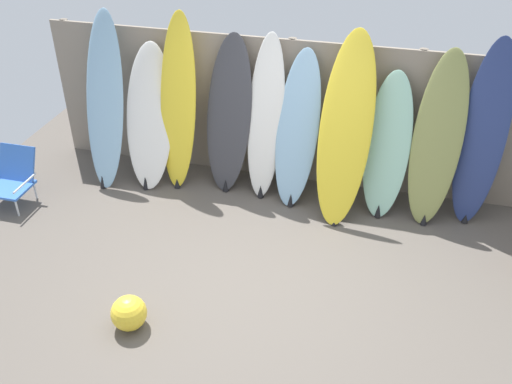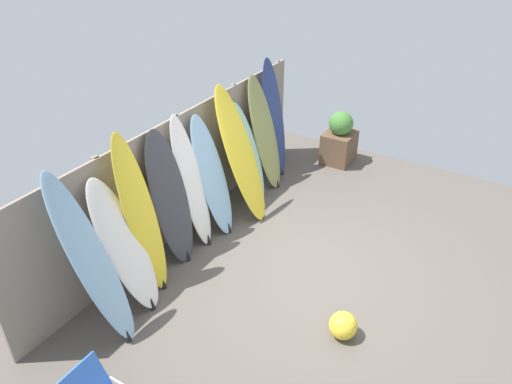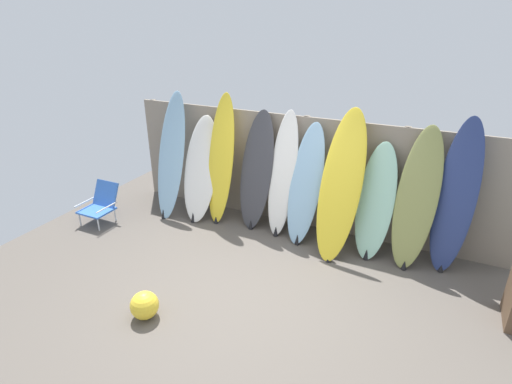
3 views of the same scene
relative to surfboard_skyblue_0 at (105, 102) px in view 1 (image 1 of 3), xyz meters
name	(u,v)px [view 1 (image 1 of 3)]	position (x,y,z in m)	size (l,w,h in m)	color
ground	(247,277)	(2.17, -1.50, -1.01)	(7.68, 7.68, 0.00)	#5B544C
fence_back	(289,112)	(2.17, 0.50, -0.11)	(6.08, 0.11, 1.80)	gray
surfboard_skyblue_0	(105,102)	(0.00, 0.00, 0.00)	(0.57, 0.89, 2.05)	#8CB7D6
surfboard_white_1	(149,118)	(0.53, 0.06, -0.18)	(0.65, 0.80, 1.69)	white
surfboard_yellow_2	(178,104)	(0.90, 0.11, 0.03)	(0.46, 0.57, 2.09)	yellow
surfboard_charcoal_3	(229,116)	(1.51, 0.17, -0.09)	(0.63, 0.57, 1.88)	#38383D
surfboard_white_4	(266,119)	(1.96, 0.16, -0.07)	(0.45, 0.57, 1.92)	white
surfboard_skyblue_5	(297,131)	(2.35, 0.09, -0.14)	(0.55, 0.66, 1.78)	#8CB7D6
surfboard_yellow_6	(346,131)	(2.91, -0.05, 0.01)	(0.62, 0.88, 2.05)	yellow
surfboard_seafoam_7	(387,147)	(3.37, 0.11, -0.22)	(0.51, 0.59, 1.61)	#9ED6BC
surfboard_olive_8	(437,140)	(3.89, 0.11, -0.07)	(0.60, 0.69, 1.91)	olive
surfboard_navy_9	(483,136)	(4.34, 0.18, 0.01)	(0.53, 0.48, 2.07)	navy
beach_chair	(12,177)	(-0.88, -0.85, -0.69)	(0.50, 0.57, 0.64)	silver
beach_ball	(129,313)	(1.32, -2.41, -0.85)	(0.33, 0.33, 0.33)	yellow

